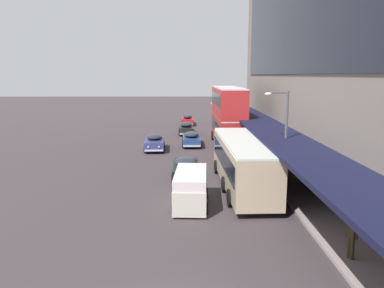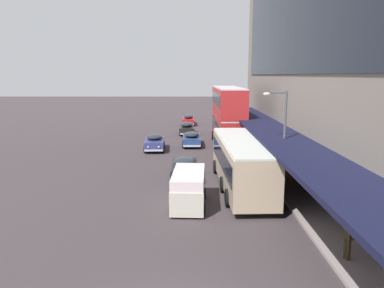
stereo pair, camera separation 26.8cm
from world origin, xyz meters
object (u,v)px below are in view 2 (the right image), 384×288
(sedan_trailing_mid, at_px, (186,168))
(sedan_far_back, at_px, (155,142))
(street_lamp, at_px, (282,132))
(transit_bus_kerbside_rear, at_px, (242,161))
(pedestrian_at_kerb, at_px, (349,234))
(sedan_oncoming_front, at_px, (192,139))
(transit_bus_kerbside_front, at_px, (229,115))
(sedan_lead_near, at_px, (188,128))
(vw_van, at_px, (190,186))
(sedan_trailing_near, at_px, (189,120))

(sedan_trailing_mid, distance_m, sedan_far_back, 10.69)
(sedan_trailing_mid, xyz_separation_m, street_lamp, (6.08, -2.91, 3.01))
(transit_bus_kerbside_rear, xyz_separation_m, pedestrian_at_kerb, (2.90, -9.86, -0.65))
(sedan_far_back, xyz_separation_m, pedestrian_at_kerb, (9.73, -22.49, 0.41))
(sedan_oncoming_front, height_order, pedestrian_at_kerb, pedestrian_at_kerb)
(sedan_oncoming_front, bearing_deg, sedan_far_back, -147.76)
(transit_bus_kerbside_front, distance_m, sedan_far_back, 8.06)
(sedan_oncoming_front, height_order, sedan_lead_near, sedan_lead_near)
(sedan_lead_near, relative_size, street_lamp, 0.75)
(sedan_oncoming_front, xyz_separation_m, sedan_lead_near, (-0.60, 7.68, 0.03))
(pedestrian_at_kerb, height_order, street_lamp, street_lamp)
(sedan_trailing_mid, xyz_separation_m, sedan_far_back, (-3.18, 10.20, 0.01))
(transit_bus_kerbside_rear, bearing_deg, vw_van, -136.08)
(transit_bus_kerbside_rear, bearing_deg, sedan_lead_near, 99.51)
(sedan_trailing_near, distance_m, vw_van, 34.91)
(sedan_trailing_mid, bearing_deg, street_lamp, -25.57)
(sedan_oncoming_front, distance_m, vw_van, 18.14)
(transit_bus_kerbside_rear, bearing_deg, sedan_trailing_near, 96.62)
(vw_van, height_order, street_lamp, street_lamp)
(pedestrian_at_kerb, bearing_deg, sedan_trailing_mid, 118.07)
(transit_bus_kerbside_front, relative_size, sedan_lead_near, 2.47)
(sedan_trailing_near, xyz_separation_m, sedan_oncoming_front, (0.49, -16.77, -0.03))
(transit_bus_kerbside_rear, xyz_separation_m, street_lamp, (2.42, -0.48, 1.95))
(pedestrian_at_kerb, distance_m, street_lamp, 9.74)
(transit_bus_kerbside_front, xyz_separation_m, sedan_far_back, (-7.36, -2.13, -2.49))
(sedan_lead_near, bearing_deg, street_lamp, -74.94)
(street_lamp, bearing_deg, sedan_far_back, 125.22)
(sedan_lead_near, bearing_deg, sedan_trailing_mid, -89.61)
(sedan_far_back, bearing_deg, sedan_oncoming_front, 32.24)
(transit_bus_kerbside_rear, xyz_separation_m, sedan_trailing_near, (-3.68, 31.70, -1.06))
(sedan_oncoming_front, xyz_separation_m, pedestrian_at_kerb, (6.09, -24.79, 0.44))
(sedan_lead_near, bearing_deg, sedan_trailing_near, 89.30)
(transit_bus_kerbside_front, distance_m, street_lamp, 15.37)
(sedan_lead_near, xyz_separation_m, pedestrian_at_kerb, (6.69, -32.47, 0.41))
(transit_bus_kerbside_rear, xyz_separation_m, sedan_far_back, (-6.83, 12.63, -1.06))
(sedan_trailing_near, distance_m, pedestrian_at_kerb, 42.07)
(sedan_trailing_mid, distance_m, sedan_oncoming_front, 12.51)
(transit_bus_kerbside_rear, bearing_deg, pedestrian_at_kerb, -73.60)
(sedan_trailing_near, xyz_separation_m, street_lamp, (6.10, -32.17, 3.00))
(sedan_oncoming_front, bearing_deg, sedan_trailing_mid, -92.12)
(sedan_far_back, bearing_deg, vw_van, -77.55)
(sedan_oncoming_front, height_order, vw_van, vw_van)
(sedan_trailing_mid, xyz_separation_m, pedestrian_at_kerb, (6.55, -12.29, 0.42))
(vw_van, bearing_deg, pedestrian_at_kerb, -46.85)
(transit_bus_kerbside_front, relative_size, sedan_far_back, 2.57)
(sedan_trailing_mid, bearing_deg, transit_bus_kerbside_front, 71.27)
(transit_bus_kerbside_rear, relative_size, sedan_trailing_mid, 2.39)
(vw_van, relative_size, pedestrian_at_kerb, 2.49)
(vw_van, bearing_deg, sedan_trailing_near, 90.57)
(transit_bus_kerbside_front, relative_size, vw_van, 2.45)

